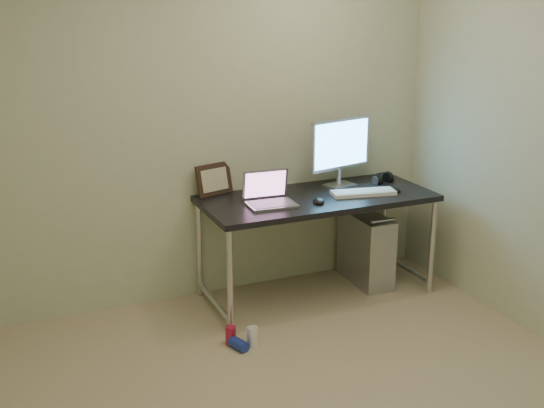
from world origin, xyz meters
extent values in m
cube|color=beige|center=(0.00, 1.75, 1.25)|extent=(3.50, 0.02, 2.50)
cube|color=black|center=(0.72, 1.39, 0.73)|extent=(1.63, 0.71, 0.04)
cylinder|color=silver|center=(-0.05, 1.08, 0.35)|extent=(0.04, 0.04, 0.71)
cylinder|color=silver|center=(-0.05, 1.71, 0.35)|extent=(0.04, 0.04, 0.71)
cylinder|color=silver|center=(1.50, 1.08, 0.35)|extent=(0.04, 0.04, 0.71)
cylinder|color=silver|center=(1.50, 1.71, 0.35)|extent=(0.04, 0.04, 0.71)
cylinder|color=silver|center=(-0.05, 1.39, 0.08)|extent=(0.04, 0.63, 0.04)
cylinder|color=silver|center=(1.50, 1.39, 0.08)|extent=(0.04, 0.63, 0.04)
cube|color=#ADADB2|center=(1.18, 1.45, 0.27)|extent=(0.24, 0.52, 0.53)
cylinder|color=#BCBBC3|center=(1.18, 1.24, 0.55)|extent=(0.19, 0.03, 0.03)
cylinder|color=#BCBBC3|center=(1.18, 1.66, 0.55)|extent=(0.19, 0.03, 0.03)
cylinder|color=black|center=(1.13, 1.70, 0.40)|extent=(0.01, 0.16, 0.69)
cylinder|color=black|center=(1.22, 1.68, 0.38)|extent=(0.02, 0.11, 0.71)
cylinder|color=#B11935|center=(-0.11, 0.93, 0.06)|extent=(0.09, 0.09, 0.12)
cylinder|color=white|center=(0.01, 0.86, 0.06)|extent=(0.09, 0.09, 0.13)
cylinder|color=#1C33A3|center=(-0.08, 0.85, 0.04)|extent=(0.11, 0.14, 0.07)
cube|color=#BCBBC3|center=(0.33, 1.30, 0.76)|extent=(0.33, 0.24, 0.02)
cube|color=gray|center=(0.33, 1.30, 0.77)|extent=(0.29, 0.20, 0.00)
cube|color=gray|center=(0.34, 1.43, 0.87)|extent=(0.32, 0.06, 0.20)
cube|color=#824D71|center=(0.34, 1.42, 0.87)|extent=(0.29, 0.05, 0.18)
cube|color=#BCBBC3|center=(0.99, 1.54, 0.76)|extent=(0.24, 0.20, 0.02)
cylinder|color=#BCBBC3|center=(0.99, 1.56, 0.82)|extent=(0.04, 0.04, 0.12)
cube|color=#BCBBC3|center=(0.99, 1.55, 1.07)|extent=(0.53, 0.15, 0.37)
cube|color=#4EB2FF|center=(0.99, 1.53, 1.07)|extent=(0.48, 0.11, 0.32)
cube|color=white|center=(1.04, 1.29, 0.76)|extent=(0.47, 0.23, 0.03)
ellipsoid|color=black|center=(1.29, 1.27, 0.77)|extent=(0.09, 0.12, 0.04)
ellipsoid|color=black|center=(0.65, 1.24, 0.77)|extent=(0.11, 0.14, 0.04)
cylinder|color=black|center=(1.28, 1.51, 0.78)|extent=(0.05, 0.10, 0.09)
cylinder|color=black|center=(1.39, 1.51, 0.78)|extent=(0.05, 0.10, 0.09)
cube|color=black|center=(1.33, 1.51, 0.82)|extent=(0.12, 0.03, 0.01)
cube|color=black|center=(0.07, 1.71, 0.86)|extent=(0.29, 0.15, 0.23)
cylinder|color=silver|center=(0.33, 1.64, 0.80)|extent=(0.01, 0.01, 0.10)
cylinder|color=white|center=(0.33, 1.64, 0.86)|extent=(0.05, 0.04, 0.04)
camera|label=1|loc=(-1.41, -2.67, 2.10)|focal=45.00mm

